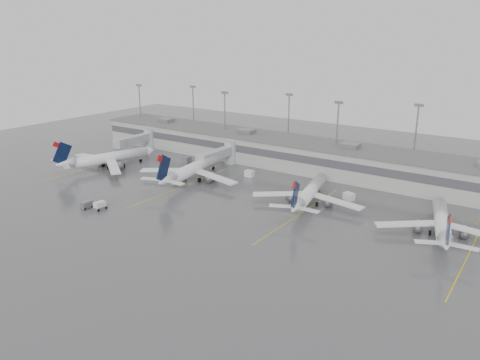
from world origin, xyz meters
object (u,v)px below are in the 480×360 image
Objects in this scene: jet_far_left at (107,158)px; jet_mid_right at (309,192)px; jet_mid_left at (193,169)px; jet_far_right at (442,222)px; baggage_tug at (100,207)px.

jet_far_left reaches higher than jet_mid_right.
jet_mid_left is 1.18× the size of jet_far_right.
jet_far_right is 74.16m from baggage_tug.
jet_far_left is at bearing -179.01° from jet_mid_left.
jet_mid_right is 9.81× the size of baggage_tug.
jet_mid_left reaches higher than baggage_tug.
jet_mid_right is at bearing 162.85° from jet_far_right.
jet_mid_right is (34.84, 1.10, -0.38)m from jet_mid_left.
jet_mid_right is 29.93m from jet_far_right.
jet_mid_left reaches higher than jet_far_left.
jet_mid_left reaches higher than jet_far_right.
jet_far_left is 64.32m from jet_mid_right.
jet_far_left is 35.49m from baggage_tug.
jet_mid_right is 48.86m from baggage_tug.
jet_far_right reaches higher than baggage_tug.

